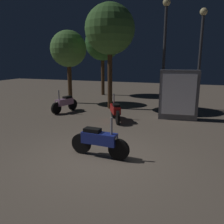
{
  "coord_description": "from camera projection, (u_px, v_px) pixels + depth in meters",
  "views": [
    {
      "loc": [
        2.13,
        -5.1,
        2.54
      ],
      "look_at": [
        -0.09,
        1.17,
        1.0
      ],
      "focal_mm": 36.82,
      "sensor_mm": 36.0,
      "label": 1
    }
  ],
  "objects": [
    {
      "name": "streetlamp_far",
      "position": [
        165.0,
        42.0,
        11.24
      ],
      "size": [
        0.36,
        0.36,
        5.33
      ],
      "color": "#38383D",
      "rests_on": "ground_plane"
    },
    {
      "name": "tree_center_bg",
      "position": [
        103.0,
        43.0,
        15.93
      ],
      "size": [
        2.42,
        2.42,
        4.85
      ],
      "color": "#4C331E",
      "rests_on": "ground_plane"
    },
    {
      "name": "kiosk_billboard",
      "position": [
        179.0,
        95.0,
        9.73
      ],
      "size": [
        1.64,
        0.68,
        2.1
      ],
      "rotation": [
        0.0,
        0.0,
        3.24
      ],
      "color": "#595960",
      "rests_on": "ground_plane"
    },
    {
      "name": "motorcycle_blue_foreground",
      "position": [
        99.0,
        141.0,
        6.04
      ],
      "size": [
        1.66,
        0.36,
        1.11
      ],
      "rotation": [
        0.0,
        0.0,
        -0.06
      ],
      "color": "black",
      "rests_on": "ground_plane"
    },
    {
      "name": "tree_left_bg",
      "position": [
        68.0,
        49.0,
        12.97
      ],
      "size": [
        2.04,
        2.04,
        4.13
      ],
      "color": "#4C331E",
      "rests_on": "ground_plane"
    },
    {
      "name": "tree_right_bg",
      "position": [
        110.0,
        30.0,
        11.27
      ],
      "size": [
        2.47,
        2.47,
        5.21
      ],
      "color": "#4C331E",
      "rests_on": "ground_plane"
    },
    {
      "name": "motorcycle_pink_parked_right",
      "position": [
        65.0,
        103.0,
        11.19
      ],
      "size": [
        0.53,
        1.63,
        1.11
      ],
      "rotation": [
        0.0,
        0.0,
        4.46
      ],
      "color": "black",
      "rests_on": "ground_plane"
    },
    {
      "name": "motorcycle_red_parked_left",
      "position": [
        115.0,
        111.0,
        9.57
      ],
      "size": [
        0.88,
        1.51,
        1.11
      ],
      "rotation": [
        0.0,
        0.0,
        2.07
      ],
      "color": "black",
      "rests_on": "ground_plane"
    },
    {
      "name": "streetlamp_near",
      "position": [
        201.0,
        47.0,
        11.24
      ],
      "size": [
        0.36,
        0.36,
        4.91
      ],
      "color": "#38383D",
      "rests_on": "ground_plane"
    },
    {
      "name": "ground_plane",
      "position": [
        100.0,
        159.0,
        5.95
      ],
      "size": [
        40.0,
        40.0,
        0.0
      ],
      "primitive_type": "plane",
      "color": "#756656"
    }
  ]
}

